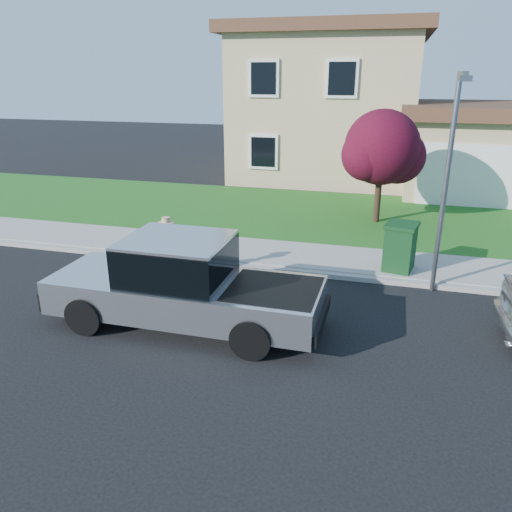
{
  "coord_description": "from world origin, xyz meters",
  "views": [
    {
      "loc": [
        3.23,
        -8.68,
        4.79
      ],
      "look_at": [
        0.66,
        0.76,
        1.2
      ],
      "focal_mm": 35.0,
      "sensor_mm": 36.0,
      "label": 1
    }
  ],
  "objects": [
    {
      "name": "pickup_truck",
      "position": [
        -0.53,
        -0.32,
        0.85
      ],
      "size": [
        5.55,
        2.15,
        1.82
      ],
      "rotation": [
        0.0,
        0.0,
        -0.0
      ],
      "color": "black",
      "rests_on": "ground"
    },
    {
      "name": "curb",
      "position": [
        1.0,
        2.9,
        0.06
      ],
      "size": [
        40.0,
        0.2,
        0.12
      ],
      "primitive_type": "cube",
      "color": "gray",
      "rests_on": "ground"
    },
    {
      "name": "trash_bin",
      "position": [
        3.61,
        3.54,
        0.76
      ],
      "size": [
        0.89,
        0.98,
        1.2
      ],
      "rotation": [
        0.0,
        0.0,
        -0.21
      ],
      "color": "#0F3716",
      "rests_on": "sidewalk"
    },
    {
      "name": "sidewalk",
      "position": [
        1.0,
        4.0,
        0.07
      ],
      "size": [
        40.0,
        2.0,
        0.15
      ],
      "primitive_type": "cube",
      "color": "gray",
      "rests_on": "ground"
    },
    {
      "name": "ground",
      "position": [
        0.0,
        0.0,
        0.0
      ],
      "size": [
        80.0,
        80.0,
        0.0
      ],
      "primitive_type": "plane",
      "color": "black",
      "rests_on": "ground"
    },
    {
      "name": "house",
      "position": [
        1.31,
        16.38,
        3.17
      ],
      "size": [
        14.0,
        11.3,
        6.85
      ],
      "color": "tan",
      "rests_on": "ground"
    },
    {
      "name": "woman",
      "position": [
        -1.76,
        1.6,
        0.77
      ],
      "size": [
        0.55,
        0.4,
        1.64
      ],
      "rotation": [
        0.0,
        0.0,
        3.12
      ],
      "color": "tan",
      "rests_on": "ground"
    },
    {
      "name": "ornamental_tree",
      "position": [
        2.91,
        8.03,
        2.44
      ],
      "size": [
        2.67,
        2.41,
        3.67
      ],
      "color": "black",
      "rests_on": "lawn"
    },
    {
      "name": "lawn",
      "position": [
        1.0,
        8.5,
        0.05
      ],
      "size": [
        40.0,
        7.0,
        0.1
      ],
      "primitive_type": "cube",
      "color": "#185016",
      "rests_on": "ground"
    },
    {
      "name": "street_lamp",
      "position": [
        4.4,
        2.7,
        2.76
      ],
      "size": [
        0.26,
        0.63,
        4.83
      ],
      "rotation": [
        0.0,
        0.0,
        0.1
      ],
      "color": "slate",
      "rests_on": "ground"
    }
  ]
}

